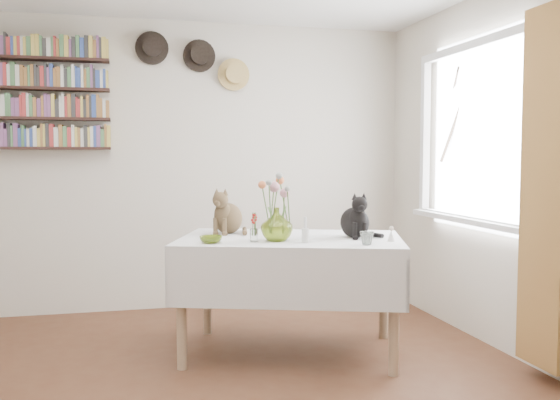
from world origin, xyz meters
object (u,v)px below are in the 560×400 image
object	(u,v)px
dining_table	(291,266)
flower_vase	(277,224)
tabby_cat	(228,210)
bookshelf_unit	(46,94)
black_cat	(355,214)

from	to	relation	value
dining_table	flower_vase	world-z (taller)	flower_vase
tabby_cat	bookshelf_unit	xyz separation A→B (m)	(-1.32, 1.05, 0.89)
dining_table	flower_vase	bearing A→B (deg)	-132.43
dining_table	bookshelf_unit	world-z (taller)	bookshelf_unit
flower_vase	dining_table	bearing A→B (deg)	47.57
flower_vase	bookshelf_unit	distance (m)	2.38
black_cat	dining_table	bearing A→B (deg)	172.19
tabby_cat	dining_table	bearing A→B (deg)	-7.02
dining_table	black_cat	distance (m)	0.55
dining_table	black_cat	size ratio (longest dim) A/B	5.46
tabby_cat	flower_vase	bearing A→B (deg)	-28.45
black_cat	flower_vase	distance (m)	0.56
bookshelf_unit	tabby_cat	bearing A→B (deg)	-38.49
dining_table	tabby_cat	xyz separation A→B (m)	(-0.37, 0.34, 0.36)
tabby_cat	black_cat	bearing A→B (deg)	6.59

